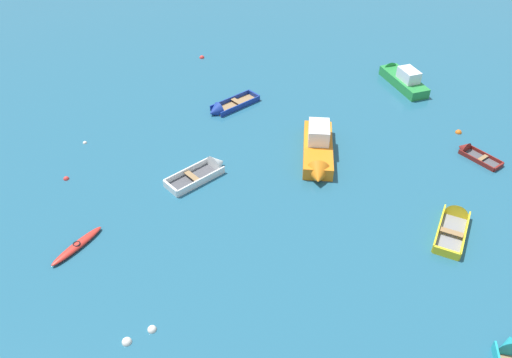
{
  "coord_description": "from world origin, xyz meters",
  "views": [
    {
      "loc": [
        6.22,
        -0.81,
        20.41
      ],
      "look_at": [
        0.0,
        23.8,
        0.15
      ],
      "focal_mm": 35.06,
      "sensor_mm": 36.0,
      "label": 1
    }
  ],
  "objects": [
    {
      "name": "mooring_buoy_trailing",
      "position": [
        -2.89,
        10.71,
        0.0
      ],
      "size": [
        0.48,
        0.48,
        0.48
      ],
      "primitive_type": "sphere",
      "color": "silver",
      "rests_on": "ground_plane"
    },
    {
      "name": "rowboat_yellow_back_row_left",
      "position": [
        12.29,
        22.81,
        0.24
      ],
      "size": [
        2.28,
        4.54,
        1.37
      ],
      "color": "gray",
      "rests_on": "ground_plane"
    },
    {
      "name": "rowboat_maroon_back_row_right",
      "position": [
        13.72,
        30.4,
        0.15
      ],
      "size": [
        3.14,
        2.81,
        1.06
      ],
      "color": "#4C4C51",
      "rests_on": "ground_plane"
    },
    {
      "name": "mooring_buoy_between_boats_left",
      "position": [
        -12.11,
        20.93,
        0.0
      ],
      "size": [
        0.37,
        0.37,
        0.37
      ],
      "primitive_type": "sphere",
      "color": "red",
      "rests_on": "ground_plane"
    },
    {
      "name": "kayak_red_outer_right",
      "position": [
        -8.21,
        15.57,
        0.16
      ],
      "size": [
        1.66,
        3.55,
        0.34
      ],
      "color": "red",
      "rests_on": "ground_plane"
    },
    {
      "name": "mooring_buoy_far_field",
      "position": [
        -9.49,
        40.49,
        0.0
      ],
      "size": [
        0.46,
        0.46,
        0.46
      ],
      "primitive_type": "sphere",
      "color": "red",
      "rests_on": "ground_plane"
    },
    {
      "name": "mooring_buoy_central",
      "position": [
        -13.02,
        24.98,
        0.0
      ],
      "size": [
        0.3,
        0.3,
        0.3
      ],
      "primitive_type": "sphere",
      "color": "silver",
      "rests_on": "ground_plane"
    },
    {
      "name": "rowboat_white_outer_left",
      "position": [
        -3.3,
        23.91,
        0.23
      ],
      "size": [
        3.64,
        4.45,
        1.43
      ],
      "color": "#4C4C51",
      "rests_on": "ground_plane"
    },
    {
      "name": "mooring_buoy_midfield",
      "position": [
        -2.02,
        11.62,
        0.0
      ],
      "size": [
        0.44,
        0.44,
        0.44
      ],
      "primitive_type": "sphere",
      "color": "silver",
      "rests_on": "ground_plane"
    },
    {
      "name": "rowboat_deep_blue_foreground_center",
      "position": [
        -4.68,
        31.75,
        0.2
      ],
      "size": [
        3.69,
        4.54,
        1.29
      ],
      "color": "#99754C",
      "rests_on": "ground_plane"
    },
    {
      "name": "mooring_buoy_near_foreground",
      "position": [
        13.17,
        33.0,
        0.0
      ],
      "size": [
        0.47,
        0.47,
        0.47
      ],
      "primitive_type": "sphere",
      "color": "orange",
      "rests_on": "ground_plane"
    },
    {
      "name": "motor_launch_orange_near_right",
      "position": [
        3.51,
        27.24,
        0.66
      ],
      "size": [
        2.87,
        6.84,
        2.35
      ],
      "color": "orange",
      "rests_on": "ground_plane"
    },
    {
      "name": "motor_launch_green_far_back",
      "position": [
        8.78,
        39.82,
        0.58
      ],
      "size": [
        4.5,
        5.77,
        2.0
      ],
      "color": "#288C3D",
      "rests_on": "ground_plane"
    }
  ]
}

